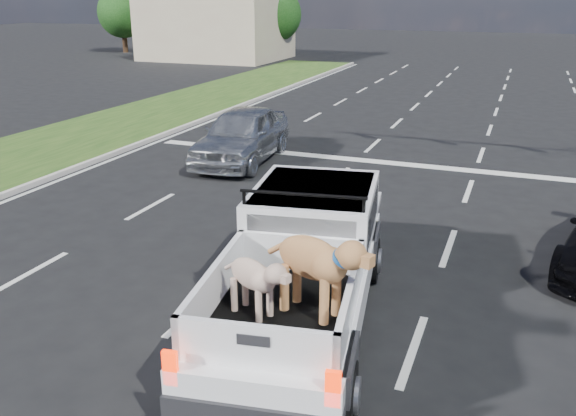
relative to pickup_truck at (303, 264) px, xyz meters
name	(u,v)px	position (x,y,z in m)	size (l,w,h in m)	color
ground	(298,328)	(0.00, -0.18, -0.99)	(160.00, 160.00, 0.00)	black
road_markings	(390,200)	(0.00, 6.38, -0.98)	(17.75, 60.00, 0.01)	silver
grass_median_left	(12,160)	(-11.50, 5.82, -0.94)	(5.00, 60.00, 0.10)	#1E4214
curb_left	(77,167)	(-9.05, 5.82, -0.92)	(0.15, 60.00, 0.14)	#ABA39C
building_left	(217,30)	(-20.00, 35.82, 1.21)	(10.00, 8.00, 4.40)	#B8AE8C
tree_far_a	(122,13)	(-30.00, 37.82, 2.30)	(4.20, 4.20, 5.40)	#332114
tree_far_b	(184,14)	(-24.00, 37.82, 2.30)	(4.20, 4.20, 5.40)	#332114
tree_far_c	(274,15)	(-16.00, 37.82, 2.30)	(4.20, 4.20, 5.40)	#332114
pickup_truck	(303,264)	(0.00, 0.00, 0.00)	(2.87, 5.84, 2.10)	black
silver_sedan	(242,135)	(-5.00, 8.46, -0.18)	(1.92, 4.78, 1.63)	#B9BCC1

